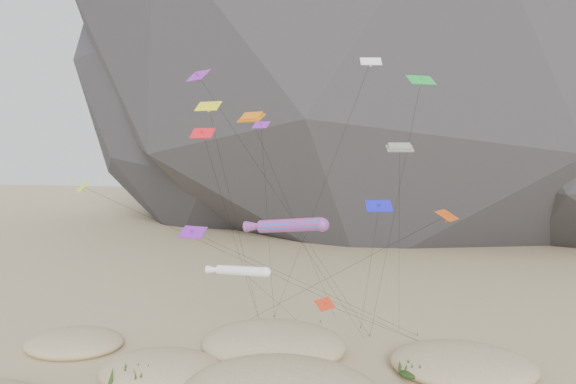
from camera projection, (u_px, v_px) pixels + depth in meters
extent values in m
ellipsoid|color=#2B2B30|center=(258.00, 68.00, 163.45)|extent=(136.20, 127.83, 116.00)
ellipsoid|color=#CCB789|center=(161.00, 370.00, 48.35)|extent=(10.96, 9.31, 2.58)
ellipsoid|color=#CCB789|center=(273.00, 344.00, 54.20)|extent=(14.20, 12.07, 3.63)
ellipsoid|color=#CCB789|center=(462.00, 364.00, 49.71)|extent=(12.79, 10.87, 2.65)
ellipsoid|color=#CCB789|center=(74.00, 343.00, 55.63)|extent=(9.93, 8.44, 2.24)
ellipsoid|color=black|center=(135.00, 379.00, 45.97)|extent=(3.03, 2.59, 0.91)
ellipsoid|color=black|center=(164.00, 371.00, 47.93)|extent=(2.38, 2.04, 0.72)
ellipsoid|color=black|center=(269.00, 341.00, 54.48)|extent=(2.74, 2.34, 0.82)
ellipsoid|color=black|center=(282.00, 350.00, 52.39)|extent=(2.68, 2.29, 0.80)
ellipsoid|color=black|center=(453.00, 365.00, 49.22)|extent=(2.46, 2.10, 0.74)
ellipsoid|color=black|center=(411.00, 374.00, 47.48)|extent=(2.03, 1.73, 0.61)
ellipsoid|color=black|center=(72.00, 338.00, 57.09)|extent=(1.99, 1.71, 0.60)
ellipsoid|color=black|center=(81.00, 348.00, 54.45)|extent=(1.96, 1.67, 0.59)
cylinder|color=#3F2D1E|center=(261.00, 325.00, 62.43)|extent=(0.08, 0.08, 0.30)
cylinder|color=#3F2D1E|center=(320.00, 321.00, 63.87)|extent=(0.08, 0.08, 0.30)
cylinder|color=#3F2D1E|center=(361.00, 327.00, 61.66)|extent=(0.08, 0.08, 0.30)
cylinder|color=#3F2D1E|center=(370.00, 335.00, 58.95)|extent=(0.08, 0.08, 0.30)
cylinder|color=#3F2D1E|center=(424.00, 343.00, 56.68)|extent=(0.08, 0.08, 0.30)
cylinder|color=#3F2D1E|center=(274.00, 316.00, 65.77)|extent=(0.08, 0.08, 0.30)
cylinder|color=#3F2D1E|center=(418.00, 335.00, 59.14)|extent=(0.08, 0.08, 0.30)
cylinder|color=#3F2D1E|center=(226.00, 331.00, 60.42)|extent=(0.08, 0.08, 0.30)
cylinder|color=#FF1A3E|center=(290.00, 225.00, 46.38)|extent=(6.08, 2.71, 1.70)
sphere|color=#FF1A3E|center=(322.00, 225.00, 44.87)|extent=(1.14, 1.14, 1.14)
cone|color=#FF1A3E|center=(257.00, 226.00, 48.05)|extent=(2.64, 1.62, 1.22)
cylinder|color=black|center=(331.00, 288.00, 52.54)|extent=(4.76, 12.98, 13.34)
cylinder|color=white|center=(242.00, 271.00, 47.03)|extent=(5.05, 2.40, 1.15)
sphere|color=white|center=(266.00, 272.00, 45.65)|extent=(0.84, 0.84, 0.84)
cone|color=white|center=(216.00, 270.00, 48.55)|extent=(2.18, 1.35, 0.86)
cylinder|color=black|center=(277.00, 302.00, 54.85)|extent=(1.75, 15.93, 9.45)
cube|color=orange|center=(251.00, 118.00, 53.81)|extent=(3.04, 2.29, 0.83)
cube|color=orange|center=(251.00, 116.00, 53.80)|extent=(2.55, 1.87, 0.81)
cylinder|color=black|center=(297.00, 228.00, 59.93)|extent=(6.26, 12.61, 22.64)
cube|color=#F43D19|center=(400.00, 149.00, 48.94)|extent=(2.50, 1.63, 0.64)
cube|color=#F43D19|center=(400.00, 146.00, 48.93)|extent=(2.11, 1.33, 0.64)
cylinder|color=black|center=(399.00, 250.00, 54.82)|extent=(0.40, 10.64, 19.70)
cube|color=#FFF11A|center=(208.00, 106.00, 50.59)|extent=(2.39, 1.41, 0.91)
cube|color=#FFF11A|center=(208.00, 108.00, 50.60)|extent=(0.31, 0.32, 0.77)
cylinder|color=black|center=(237.00, 228.00, 56.51)|extent=(1.58, 10.96, 23.47)
cube|color=purple|center=(193.00, 232.00, 49.32)|extent=(2.59, 1.67, 0.94)
cube|color=purple|center=(193.00, 234.00, 49.33)|extent=(0.34, 0.34, 0.81)
cylinder|color=black|center=(315.00, 289.00, 54.24)|extent=(19.25, 14.15, 12.30)
cube|color=purple|center=(261.00, 125.00, 51.88)|extent=(1.71, 1.11, 0.67)
cube|color=purple|center=(261.00, 127.00, 51.89)|extent=(0.23, 0.26, 0.53)
cylinder|color=black|center=(268.00, 232.00, 58.83)|extent=(2.21, 12.25, 21.85)
cube|color=#1717C9|center=(379.00, 206.00, 45.80)|extent=(2.33, 1.63, 0.90)
cube|color=#1717C9|center=(379.00, 208.00, 45.81)|extent=(0.34, 0.37, 0.71)
cylinder|color=black|center=(368.00, 276.00, 53.74)|extent=(3.11, 14.56, 14.93)
cube|color=red|center=(325.00, 304.00, 42.01)|extent=(1.50, 1.78, 0.73)
cube|color=red|center=(325.00, 306.00, 42.02)|extent=(0.33, 0.30, 0.54)
cylinder|color=black|center=(382.00, 327.00, 49.35)|extent=(7.21, 16.43, 7.97)
cube|color=green|center=(421.00, 80.00, 49.14)|extent=(2.71, 2.32, 0.92)
cube|color=green|center=(421.00, 82.00, 49.15)|extent=(0.39, 0.38, 0.82)
cylinder|color=black|center=(393.00, 220.00, 54.05)|extent=(4.96, 7.07, 25.65)
cube|color=red|center=(203.00, 133.00, 47.41)|extent=(2.11, 1.11, 0.91)
cube|color=red|center=(203.00, 135.00, 47.42)|extent=(0.27, 0.34, 0.67)
cylinder|color=black|center=(236.00, 243.00, 54.92)|extent=(0.77, 14.23, 20.93)
cube|color=white|center=(371.00, 61.00, 51.26)|extent=(2.09, 1.39, 0.82)
cube|color=white|center=(371.00, 63.00, 51.27)|extent=(0.29, 0.33, 0.64)
cylinder|color=black|center=(317.00, 205.00, 58.52)|extent=(12.05, 10.00, 27.63)
cube|color=#D7480B|center=(447.00, 215.00, 41.63)|extent=(1.81, 2.41, 0.71)
cube|color=#D7480B|center=(447.00, 217.00, 41.64)|extent=(0.25, 0.30, 0.75)
cylinder|color=black|center=(316.00, 284.00, 51.03)|extent=(22.33, 12.77, 14.65)
cube|color=purple|center=(198.00, 76.00, 49.48)|extent=(2.60, 2.21, 1.01)
cube|color=purple|center=(198.00, 77.00, 49.49)|extent=(0.42, 0.44, 0.78)
cylinder|color=black|center=(292.00, 217.00, 54.22)|extent=(14.21, 11.51, 26.08)
cube|color=#B4E418|center=(83.00, 187.00, 49.90)|extent=(2.21, 2.33, 0.93)
cube|color=#B4E418|center=(83.00, 188.00, 49.91)|extent=(0.41, 0.40, 0.72)
cylinder|color=black|center=(264.00, 270.00, 53.29)|extent=(29.71, 13.36, 16.28)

